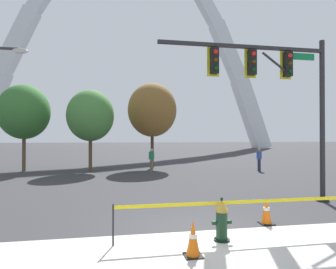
# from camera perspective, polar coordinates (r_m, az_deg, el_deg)

# --- Properties ---
(ground_plane) EXTENTS (240.00, 240.00, 0.00)m
(ground_plane) POSITION_cam_1_polar(r_m,az_deg,el_deg) (7.60, 5.93, -18.84)
(ground_plane) COLOR #333335
(fire_hydrant) EXTENTS (0.46, 0.48, 0.99)m
(fire_hydrant) POSITION_cam_1_polar(r_m,az_deg,el_deg) (6.90, 10.77, -16.68)
(fire_hydrant) COLOR black
(fire_hydrant) RESTS_ON ground
(caution_tape_barrier) EXTENTS (5.72, 0.08, 0.92)m
(caution_tape_barrier) POSITION_cam_1_polar(r_m,az_deg,el_deg) (7.10, 13.44, -14.74)
(caution_tape_barrier) COLOR #232326
(caution_tape_barrier) RESTS_ON ground
(traffic_cone_by_hydrant) EXTENTS (0.36, 0.36, 0.73)m
(traffic_cone_by_hydrant) POSITION_cam_1_polar(r_m,az_deg,el_deg) (8.48, 19.26, -14.34)
(traffic_cone_by_hydrant) COLOR black
(traffic_cone_by_hydrant) RESTS_ON ground
(traffic_cone_mid_sidewalk) EXTENTS (0.36, 0.36, 0.73)m
(traffic_cone_mid_sidewalk) POSITION_cam_1_polar(r_m,az_deg,el_deg) (6.03, 5.08, -20.19)
(traffic_cone_mid_sidewalk) COLOR black
(traffic_cone_mid_sidewalk) RESTS_ON ground
(traffic_signal_gantry) EXTENTS (6.42, 0.44, 6.00)m
(traffic_signal_gantry) POSITION_cam_1_polar(r_m,az_deg,el_deg) (11.13, 21.54, 9.22)
(traffic_signal_gantry) COLOR #232326
(traffic_signal_gantry) RESTS_ON ground
(monument_arch) EXTENTS (59.94, 3.04, 45.17)m
(monument_arch) POSITION_cam_1_polar(r_m,az_deg,el_deg) (59.39, -7.82, 16.76)
(monument_arch) COLOR silver
(monument_arch) RESTS_ON ground
(tree_far_left) EXTENTS (3.46, 3.46, 6.05)m
(tree_far_left) POSITION_cam_1_polar(r_m,az_deg,el_deg) (22.13, -27.06, 4.06)
(tree_far_left) COLOR brown
(tree_far_left) RESTS_ON ground
(tree_left_mid) EXTENTS (3.24, 3.24, 5.68)m
(tree_left_mid) POSITION_cam_1_polar(r_m,az_deg,el_deg) (20.45, -15.39, 3.68)
(tree_left_mid) COLOR brown
(tree_left_mid) RESTS_ON ground
(tree_center_left) EXTENTS (3.72, 3.72, 6.51)m
(tree_center_left) POSITION_cam_1_polar(r_m,az_deg,el_deg) (21.68, -3.21, 4.95)
(tree_center_left) COLOR #473323
(tree_center_left) RESTS_ON ground
(pedestrian_walking_left) EXTENTS (0.22, 0.35, 1.59)m
(pedestrian_walking_left) POSITION_cam_1_polar(r_m,az_deg,el_deg) (20.91, 17.92, -4.81)
(pedestrian_walking_left) COLOR #232847
(pedestrian_walking_left) RESTS_ON ground
(pedestrian_standing_center) EXTENTS (0.39, 0.34, 1.59)m
(pedestrian_standing_center) POSITION_cam_1_polar(r_m,az_deg,el_deg) (19.61, -3.35, -5.12)
(pedestrian_standing_center) COLOR brown
(pedestrian_standing_center) RESTS_ON ground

